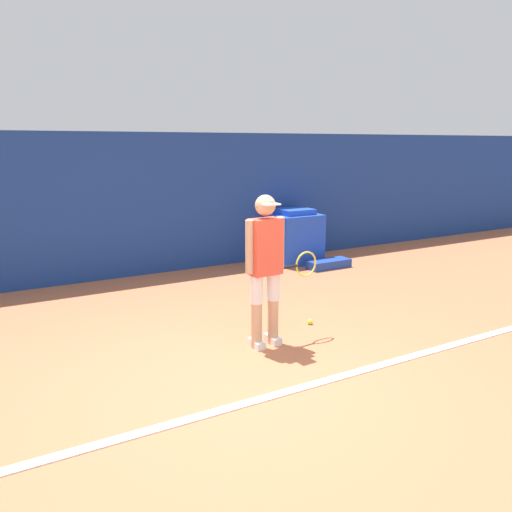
{
  "coord_description": "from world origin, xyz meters",
  "views": [
    {
      "loc": [
        -2.06,
        -3.76,
        2.19
      ],
      "look_at": [
        0.57,
        0.92,
        0.98
      ],
      "focal_mm": 35.0,
      "sensor_mm": 36.0,
      "label": 1
    }
  ],
  "objects_px": {
    "tennis_ball": "(310,322)",
    "equipment_bag": "(329,264)",
    "covered_chair": "(294,237)",
    "tennis_player": "(266,264)"
  },
  "relations": [
    {
      "from": "tennis_ball",
      "to": "equipment_bag",
      "type": "bearing_deg",
      "value": 48.23
    },
    {
      "from": "covered_chair",
      "to": "tennis_player",
      "type": "bearing_deg",
      "value": -127.95
    },
    {
      "from": "tennis_player",
      "to": "covered_chair",
      "type": "distance_m",
      "value": 4.06
    },
    {
      "from": "tennis_player",
      "to": "tennis_ball",
      "type": "bearing_deg",
      "value": 15.31
    },
    {
      "from": "tennis_ball",
      "to": "covered_chair",
      "type": "height_order",
      "value": "covered_chair"
    },
    {
      "from": "covered_chair",
      "to": "equipment_bag",
      "type": "distance_m",
      "value": 0.86
    },
    {
      "from": "covered_chair",
      "to": "equipment_bag",
      "type": "height_order",
      "value": "covered_chair"
    },
    {
      "from": "tennis_player",
      "to": "tennis_ball",
      "type": "height_order",
      "value": "tennis_player"
    },
    {
      "from": "tennis_ball",
      "to": "tennis_player",
      "type": "bearing_deg",
      "value": -160.52
    },
    {
      "from": "tennis_ball",
      "to": "covered_chair",
      "type": "relative_size",
      "value": 0.07
    }
  ]
}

